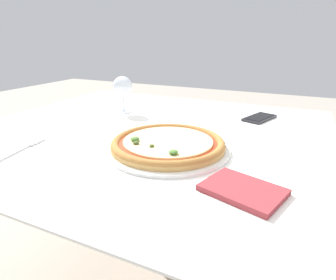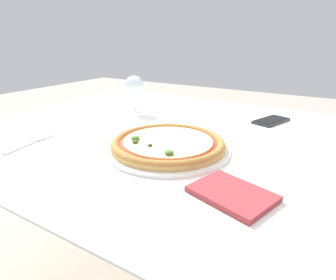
# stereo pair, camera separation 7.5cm
# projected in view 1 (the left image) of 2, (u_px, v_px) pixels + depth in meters

# --- Properties ---
(dining_table) EXTENTS (1.16, 1.05, 0.74)m
(dining_table) POSITION_uv_depth(u_px,v_px,m) (147.00, 154.00, 0.97)
(dining_table) COLOR #997047
(dining_table) RESTS_ON ground_plane
(pizza_plate) EXTENTS (0.33, 0.33, 0.04)m
(pizza_plate) POSITION_uv_depth(u_px,v_px,m) (168.00, 144.00, 0.76)
(pizza_plate) COLOR white
(pizza_plate) RESTS_ON dining_table
(fork) EXTENTS (0.05, 0.17, 0.00)m
(fork) POSITION_uv_depth(u_px,v_px,m) (23.00, 148.00, 0.77)
(fork) COLOR silver
(fork) RESTS_ON dining_table
(wine_glass_far_left) EXTENTS (0.08, 0.08, 0.15)m
(wine_glass_far_left) POSITION_uv_depth(u_px,v_px,m) (123.00, 87.00, 1.11)
(wine_glass_far_left) COLOR silver
(wine_glass_far_left) RESTS_ON dining_table
(cell_phone) EXTENTS (0.11, 0.16, 0.01)m
(cell_phone) POSITION_uv_depth(u_px,v_px,m) (259.00, 118.00, 1.05)
(cell_phone) COLOR #232328
(cell_phone) RESTS_ON dining_table
(napkin_folded) EXTENTS (0.18, 0.15, 0.01)m
(napkin_folded) POSITION_uv_depth(u_px,v_px,m) (243.00, 190.00, 0.55)
(napkin_folded) COLOR #933338
(napkin_folded) RESTS_ON dining_table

